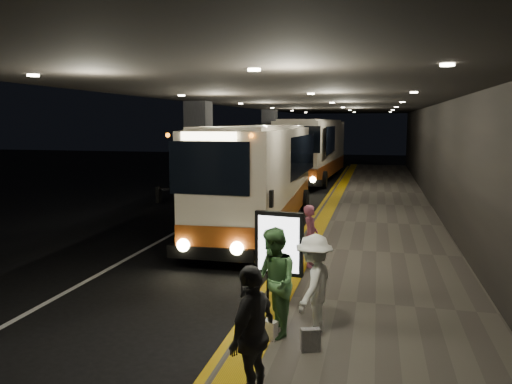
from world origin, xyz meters
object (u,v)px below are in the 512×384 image
at_px(coach_second, 313,152).
at_px(passenger_waiting_green, 274,283).
at_px(coach_main, 261,181).
at_px(bag_polka, 311,340).
at_px(passenger_boarding, 310,236).
at_px(stanchion_post, 268,283).
at_px(info_sign, 279,246).
at_px(passenger_waiting_white, 314,285).
at_px(passenger_waiting_grey, 252,334).
at_px(bag_plain, 270,330).

distance_m(coach_second, passenger_waiting_green, 23.76).
bearing_deg(coach_main, passenger_waiting_green, -78.18).
height_order(coach_main, bag_polka, coach_main).
bearing_deg(passenger_boarding, passenger_waiting_green, 173.52).
bearing_deg(coach_main, stanchion_post, -78.54).
xyz_separation_m(coach_main, info_sign, (2.18, -7.95, -0.21)).
bearing_deg(stanchion_post, passenger_boarding, 82.19).
xyz_separation_m(passenger_waiting_white, info_sign, (-0.73, 0.71, 0.45)).
bearing_deg(info_sign, stanchion_post, 147.05).
bearing_deg(passenger_waiting_green, passenger_waiting_grey, -23.48).
height_order(passenger_waiting_white, stanchion_post, passenger_waiting_white).
bearing_deg(bag_plain, bag_polka, -21.78).
bearing_deg(info_sign, coach_main, 112.26).
xyz_separation_m(passenger_boarding, bag_polka, (0.61, -4.59, -0.58)).
distance_m(coach_main, passenger_waiting_white, 9.16).
relative_size(passenger_waiting_grey, stanchion_post, 1.76).
bearing_deg(coach_main, info_sign, -77.20).
relative_size(passenger_waiting_green, passenger_waiting_white, 1.07).
distance_m(coach_second, passenger_waiting_grey, 25.75).
distance_m(coach_second, bag_polka, 24.31).
relative_size(coach_main, passenger_waiting_grey, 6.26).
bearing_deg(coach_second, coach_main, -87.10).
relative_size(bag_polka, info_sign, 0.19).
xyz_separation_m(coach_second, passenger_waiting_grey, (2.46, -25.63, -0.75)).
bearing_deg(passenger_waiting_grey, info_sign, -162.30).
height_order(coach_main, passenger_boarding, coach_main).
xyz_separation_m(passenger_waiting_white, stanchion_post, (-0.98, 0.92, -0.34)).
bearing_deg(stanchion_post, passenger_waiting_grey, -81.21).
bearing_deg(passenger_boarding, coach_second, 1.43).
bearing_deg(passenger_waiting_white, coach_main, -150.24).
height_order(coach_main, stanchion_post, coach_main).
bearing_deg(passenger_waiting_grey, passenger_waiting_white, -179.51).
distance_m(passenger_waiting_white, stanchion_post, 1.39).
relative_size(coach_main, bag_plain, 35.90).
height_order(passenger_boarding, passenger_waiting_green, passenger_waiting_green).
bearing_deg(bag_polka, coach_main, 107.59).
height_order(bag_plain, stanchion_post, stanchion_post).
bearing_deg(passenger_boarding, bag_polka, -177.97).
distance_m(coach_second, bag_plain, 23.95).
height_order(coach_second, stanchion_post, coach_second).
bearing_deg(passenger_waiting_green, stanchion_post, 169.28).
bearing_deg(info_sign, passenger_waiting_grey, -78.50).
bearing_deg(passenger_waiting_green, coach_main, 166.87).
relative_size(coach_main, passenger_waiting_green, 6.16).
bearing_deg(passenger_waiting_white, passenger_waiting_grey, -1.46).
xyz_separation_m(passenger_boarding, info_sign, (-0.16, -3.22, 0.53)).
xyz_separation_m(passenger_waiting_green, bag_polka, (0.68, -0.44, -0.72)).
height_order(passenger_waiting_green, bag_polka, passenger_waiting_green).
distance_m(bag_polka, info_sign, 1.93).
bearing_deg(passenger_boarding, coach_main, 20.80).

